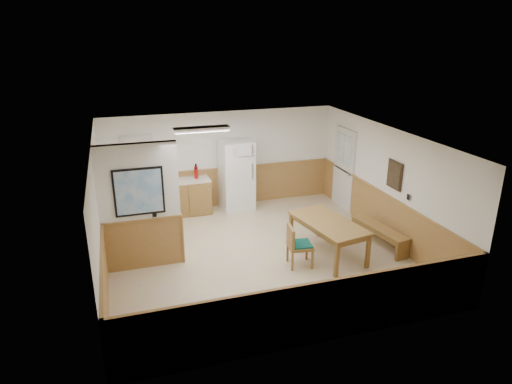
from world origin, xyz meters
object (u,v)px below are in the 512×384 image
object	(u,v)px
dining_bench	(379,231)
dining_chair	(296,243)
soap_bottle	(130,181)
fire_extinguisher	(196,172)
refrigerator	(236,175)
dining_table	(328,226)

from	to	relation	value
dining_bench	dining_chair	distance (m)	2.08
dining_bench	soap_bottle	size ratio (longest dim) A/B	6.57
dining_bench	fire_extinguisher	world-z (taller)	fire_extinguisher
refrigerator	dining_chair	distance (m)	3.35
dining_chair	fire_extinguisher	distance (m)	3.68
dining_bench	fire_extinguisher	bearing A→B (deg)	128.94
dining_chair	soap_bottle	bearing A→B (deg)	139.04
dining_chair	fire_extinguisher	world-z (taller)	fire_extinguisher
dining_bench	dining_table	bearing A→B (deg)	174.25
dining_bench	fire_extinguisher	distance (m)	4.64
refrigerator	dining_bench	xyz separation A→B (m)	(2.35, -3.03, -0.57)
dining_chair	soap_bottle	size ratio (longest dim) A/B	3.53
soap_bottle	fire_extinguisher	bearing A→B (deg)	2.15
refrigerator	soap_bottle	xyz separation A→B (m)	(-2.63, 0.01, 0.11)
refrigerator	soap_bottle	distance (m)	2.63
fire_extinguisher	soap_bottle	size ratio (longest dim) A/B	1.58
refrigerator	fire_extinguisher	bearing A→B (deg)	172.23
refrigerator	dining_table	xyz separation A→B (m)	(1.10, -3.09, -0.25)
fire_extinguisher	soap_bottle	world-z (taller)	fire_extinguisher
fire_extinguisher	dining_bench	bearing A→B (deg)	-49.59
refrigerator	fire_extinguisher	distance (m)	1.04
dining_table	dining_chair	world-z (taller)	dining_chair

